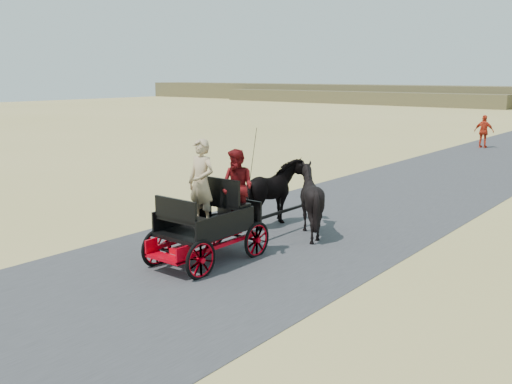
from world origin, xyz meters
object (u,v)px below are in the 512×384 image
Objects in this scene: carriage at (208,244)px; horse_left at (274,194)px; pedestrian at (484,131)px; horse_right at (310,200)px.

horse_left is (-0.55, 3.00, 0.49)m from carriage.
horse_left is 1.16× the size of pedestrian.
carriage is at bearing 100.39° from horse_left.
horse_left is 1.10m from horse_right.
horse_right is at bearing 96.42° from pedestrian.
horse_left is at bearing 93.23° from pedestrian.
horse_left is 1.18× the size of horse_right.
horse_left is 19.63m from pedestrian.
pedestrian reaches higher than carriage.
carriage is at bearing 94.27° from pedestrian.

